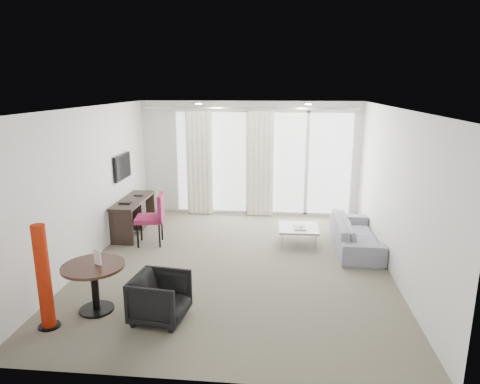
# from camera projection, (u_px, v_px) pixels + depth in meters

# --- Properties ---
(floor) EXTENTS (5.00, 6.00, 0.00)m
(floor) POSITION_uv_depth(u_px,v_px,m) (237.00, 263.00, 7.27)
(floor) COLOR #66604F
(floor) RESTS_ON ground
(ceiling) EXTENTS (5.00, 6.00, 0.00)m
(ceiling) POSITION_uv_depth(u_px,v_px,m) (236.00, 108.00, 6.63)
(ceiling) COLOR white
(ceiling) RESTS_ON ground
(wall_left) EXTENTS (0.00, 6.00, 2.60)m
(wall_left) POSITION_uv_depth(u_px,v_px,m) (89.00, 186.00, 7.18)
(wall_left) COLOR silver
(wall_left) RESTS_ON ground
(wall_right) EXTENTS (0.00, 6.00, 2.60)m
(wall_right) POSITION_uv_depth(u_px,v_px,m) (394.00, 193.00, 6.72)
(wall_right) COLOR silver
(wall_right) RESTS_ON ground
(wall_front) EXTENTS (5.00, 0.00, 2.60)m
(wall_front) POSITION_uv_depth(u_px,v_px,m) (204.00, 263.00, 4.05)
(wall_front) COLOR silver
(wall_front) RESTS_ON ground
(window_panel) EXTENTS (4.00, 0.02, 2.38)m
(window_panel) POSITION_uv_depth(u_px,v_px,m) (263.00, 163.00, 9.83)
(window_panel) COLOR white
(window_panel) RESTS_ON ground
(window_frame) EXTENTS (4.10, 0.06, 2.44)m
(window_frame) POSITION_uv_depth(u_px,v_px,m) (263.00, 163.00, 9.81)
(window_frame) COLOR white
(window_frame) RESTS_ON ground
(curtain_left) EXTENTS (0.60, 0.20, 2.38)m
(curtain_left) POSITION_uv_depth(u_px,v_px,m) (199.00, 163.00, 9.80)
(curtain_left) COLOR silver
(curtain_left) RESTS_ON ground
(curtain_right) EXTENTS (0.60, 0.20, 2.38)m
(curtain_right) POSITION_uv_depth(u_px,v_px,m) (260.00, 164.00, 9.67)
(curtain_right) COLOR silver
(curtain_right) RESTS_ON ground
(curtain_track) EXTENTS (4.80, 0.04, 0.04)m
(curtain_track) POSITION_uv_depth(u_px,v_px,m) (250.00, 108.00, 9.39)
(curtain_track) COLOR #B2B2B7
(curtain_track) RESTS_ON ceiling
(downlight_a) EXTENTS (0.12, 0.12, 0.02)m
(downlight_a) POSITION_uv_depth(u_px,v_px,m) (199.00, 104.00, 8.26)
(downlight_a) COLOR #FFE0B2
(downlight_a) RESTS_ON ceiling
(downlight_b) EXTENTS (0.12, 0.12, 0.02)m
(downlight_b) POSITION_uv_depth(u_px,v_px,m) (308.00, 104.00, 8.07)
(downlight_b) COLOR #FFE0B2
(downlight_b) RESTS_ON ceiling
(desk) EXTENTS (0.47, 1.51, 0.71)m
(desk) POSITION_uv_depth(u_px,v_px,m) (134.00, 216.00, 8.69)
(desk) COLOR black
(desk) RESTS_ON floor
(tv) EXTENTS (0.05, 0.80, 0.50)m
(tv) POSITION_uv_depth(u_px,v_px,m) (122.00, 167.00, 8.57)
(tv) COLOR black
(tv) RESTS_ON wall_left
(desk_chair) EXTENTS (0.60, 0.58, 0.98)m
(desk_chair) POSITION_uv_depth(u_px,v_px,m) (150.00, 219.00, 8.04)
(desk_chair) COLOR maroon
(desk_chair) RESTS_ON floor
(round_table) EXTENTS (0.91, 0.91, 0.66)m
(round_table) POSITION_uv_depth(u_px,v_px,m) (95.00, 288.00, 5.67)
(round_table) COLOR #331C15
(round_table) RESTS_ON floor
(menu_card) EXTENTS (0.11, 0.06, 0.21)m
(menu_card) POSITION_uv_depth(u_px,v_px,m) (98.00, 260.00, 5.59)
(menu_card) COLOR white
(menu_card) RESTS_ON round_table
(red_lamp) EXTENTS (0.32, 0.32, 1.34)m
(red_lamp) POSITION_uv_depth(u_px,v_px,m) (44.00, 277.00, 5.20)
(red_lamp) COLOR #9F1D07
(red_lamp) RESTS_ON floor
(tub_armchair) EXTENTS (0.75, 0.73, 0.61)m
(tub_armchair) POSITION_uv_depth(u_px,v_px,m) (160.00, 298.00, 5.45)
(tub_armchair) COLOR black
(tub_armchair) RESTS_ON floor
(coffee_table) EXTENTS (0.75, 0.75, 0.33)m
(coffee_table) POSITION_uv_depth(u_px,v_px,m) (298.00, 235.00, 8.13)
(coffee_table) COLOR gray
(coffee_table) RESTS_ON floor
(remote) EXTENTS (0.08, 0.15, 0.02)m
(remote) POSITION_uv_depth(u_px,v_px,m) (301.00, 227.00, 7.99)
(remote) COLOR black
(remote) RESTS_ON coffee_table
(magazine) EXTENTS (0.22, 0.27, 0.01)m
(magazine) POSITION_uv_depth(u_px,v_px,m) (300.00, 227.00, 8.01)
(magazine) COLOR gray
(magazine) RESTS_ON coffee_table
(sofa) EXTENTS (0.73, 1.88, 0.55)m
(sofa) POSITION_uv_depth(u_px,v_px,m) (356.00, 234.00, 7.87)
(sofa) COLOR slate
(sofa) RESTS_ON floor
(terrace_slab) EXTENTS (5.60, 3.00, 0.12)m
(terrace_slab) POSITION_uv_depth(u_px,v_px,m) (265.00, 199.00, 11.60)
(terrace_slab) COLOR #4D4D50
(terrace_slab) RESTS_ON ground
(rattan_chair_a) EXTENTS (0.68, 0.68, 0.79)m
(rattan_chair_a) POSITION_uv_depth(u_px,v_px,m) (288.00, 180.00, 11.75)
(rattan_chair_a) COLOR brown
(rattan_chair_a) RESTS_ON terrace_slab
(rattan_chair_b) EXTENTS (0.67, 0.67, 0.76)m
(rattan_chair_b) POSITION_uv_depth(u_px,v_px,m) (340.00, 182.00, 11.66)
(rattan_chair_b) COLOR brown
(rattan_chair_b) RESTS_ON terrace_slab
(rattan_table) EXTENTS (0.55, 0.55, 0.49)m
(rattan_table) POSITION_uv_depth(u_px,v_px,m) (305.00, 194.00, 10.87)
(rattan_table) COLOR brown
(rattan_table) RESTS_ON terrace_slab
(balustrade) EXTENTS (5.50, 0.06, 1.05)m
(balustrade) POSITION_uv_depth(u_px,v_px,m) (267.00, 169.00, 12.86)
(balustrade) COLOR #B2B2B7
(balustrade) RESTS_ON terrace_slab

